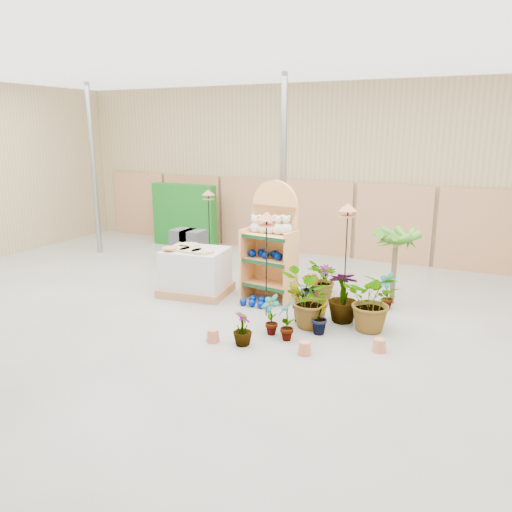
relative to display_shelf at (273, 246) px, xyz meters
The scene contains 25 objects.
room 1.69m from the display_shelf, 107.28° to the right, with size 15.20×12.10×4.70m.
display_shelf is the anchor object (origin of this frame).
teddy_bears 0.43m from the display_shelf, 71.76° to the right, with size 0.88×0.24×0.39m.
gazing_balls_shelf 0.20m from the display_shelf, 90.00° to the right, with size 0.87×0.30×0.17m.
gazing_balls_floor 1.16m from the display_shelf, 96.65° to the right, with size 0.63×0.39×0.15m.
pallet_stack 1.70m from the display_shelf, 162.59° to the right, with size 1.47×1.28×0.99m.
charcoal_planters 2.84m from the display_shelf, 160.27° to the left, with size 0.80×0.50×1.00m.
trellis_stock 5.20m from the display_shelf, 143.45° to the left, with size 2.00×0.30×1.80m, color #125D17.
offer_sign 1.04m from the display_shelf, 107.33° to the left, with size 0.50×0.08×2.20m.
bird_table_front 1.26m from the display_shelf, 72.10° to the right, with size 0.34×0.34×1.93m.
bird_table_right 1.69m from the display_shelf, ahead, with size 0.34×0.34×2.02m.
bird_table_back 3.58m from the display_shelf, 142.03° to the left, with size 0.34×0.34×1.82m.
palm 2.39m from the display_shelf, 16.98° to the left, with size 0.70×0.70×1.59m.
potted_plant_0 2.03m from the display_shelf, 66.66° to the right, with size 0.36×0.25×0.69m, color #3F831E.
potted_plant_1 1.59m from the display_shelf, 46.28° to the right, with size 0.41×0.33×0.75m, color #3F831E.
potted_plant_2 1.81m from the display_shelf, 44.02° to the right, with size 0.94×0.81×1.04m, color #3F831E.
potted_plant_3 1.88m from the display_shelf, 21.27° to the right, with size 0.52×0.52×0.93m, color #3F831E.
potted_plant_4 2.37m from the display_shelf, ahead, with size 0.37×0.25×0.70m, color #3F831E.
potted_plant_5 1.12m from the display_shelf, ahead, with size 0.36×0.29×0.66m, color #3F831E.
potted_plant_6 1.24m from the display_shelf, 19.74° to the left, with size 0.72×0.63×0.81m, color #3F831E.
potted_plant_7 2.51m from the display_shelf, 77.38° to the right, with size 0.31×0.31×0.55m, color #3F831E.
potted_plant_8 2.24m from the display_shelf, 59.53° to the right, with size 0.38×0.25×0.71m, color #3F831E.
potted_plant_9 2.14m from the display_shelf, 42.23° to the right, with size 0.33×0.26×0.59m, color #3F831E.
potted_plant_10 2.45m from the display_shelf, 20.38° to the right, with size 0.96×0.83×1.06m, color #3F831E.
potted_plant_11 1.38m from the display_shelf, 38.87° to the left, with size 0.33×0.33×0.60m, color #3F831E.
Camera 1 is at (4.28, -6.72, 3.34)m, focal length 35.00 mm.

